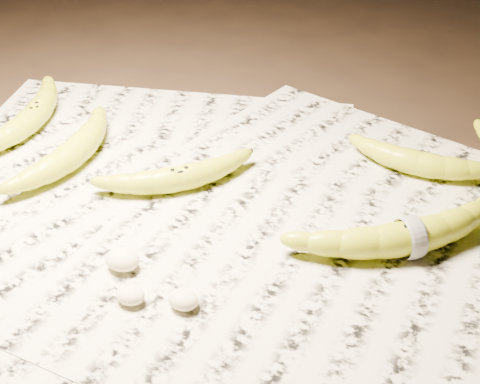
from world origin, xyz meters
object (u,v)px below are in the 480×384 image
at_px(banana_taped, 410,235).
at_px(banana_upper_a, 419,161).
at_px(banana_left_b, 75,149).
at_px(banana_center, 179,176).
at_px(banana_left_a, 34,113).

xyz_separation_m(banana_taped, banana_upper_a, (-0.02, 0.17, -0.00)).
height_order(banana_left_b, banana_center, banana_left_b).
bearing_deg(banana_upper_a, banana_center, -148.84).
xyz_separation_m(banana_center, banana_taped, (0.29, -0.01, 0.00)).
relative_size(banana_left_a, banana_upper_a, 1.20).
xyz_separation_m(banana_left_a, banana_left_b, (0.12, -0.06, 0.00)).
bearing_deg(banana_left_a, banana_center, -114.42).
xyz_separation_m(banana_center, banana_upper_a, (0.27, 0.16, 0.00)).
distance_m(banana_left_a, banana_center, 0.28).
bearing_deg(banana_left_b, banana_center, -91.26).
relative_size(banana_left_b, banana_upper_a, 1.14).
bearing_deg(banana_center, banana_upper_a, -13.16).
distance_m(banana_taped, banana_upper_a, 0.17).
distance_m(banana_left_a, banana_left_b, 0.13).
relative_size(banana_left_b, banana_taped, 0.82).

